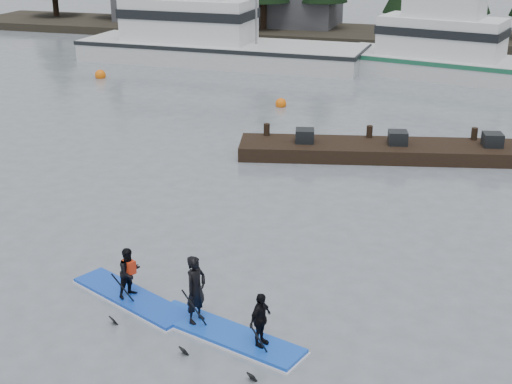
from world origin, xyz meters
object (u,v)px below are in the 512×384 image
(paddleboard_duo, at_px, (224,315))
(floating_dock, at_px, (450,152))
(fishing_boat_medium, at_px, (463,67))
(paddleboard_solo, at_px, (130,285))
(fishing_boat_large, at_px, (213,50))

(paddleboard_duo, bearing_deg, floating_dock, 91.31)
(floating_dock, bearing_deg, fishing_boat_medium, 77.57)
(paddleboard_solo, bearing_deg, paddleboard_duo, 7.30)
(floating_dock, bearing_deg, paddleboard_solo, -129.55)
(fishing_boat_medium, height_order, floating_dock, fishing_boat_medium)
(fishing_boat_medium, xyz_separation_m, floating_dock, (0.05, -15.22, -0.37))
(floating_dock, bearing_deg, paddleboard_duo, -118.84)
(fishing_boat_large, height_order, paddleboard_solo, fishing_boat_large)
(floating_dock, distance_m, paddleboard_solo, 14.88)
(paddleboard_solo, bearing_deg, fishing_boat_medium, 101.69)
(floating_dock, xyz_separation_m, paddleboard_duo, (-4.10, -14.10, 0.26))
(fishing_boat_large, relative_size, floating_dock, 1.13)
(fishing_boat_medium, xyz_separation_m, paddleboard_duo, (-4.06, -29.32, -0.12))
(paddleboard_solo, relative_size, paddleboard_duo, 0.93)
(fishing_boat_medium, relative_size, paddleboard_duo, 4.18)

